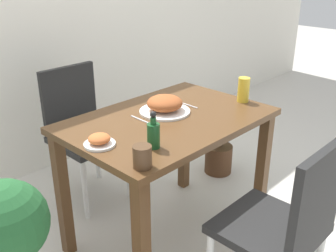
# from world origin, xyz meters

# --- Properties ---
(ground_plane) EXTENTS (16.00, 16.00, 0.00)m
(ground_plane) POSITION_xyz_m (0.00, 0.00, 0.00)
(ground_plane) COLOR beige
(dining_table) EXTENTS (1.08, 0.73, 0.77)m
(dining_table) POSITION_xyz_m (0.00, 0.00, 0.65)
(dining_table) COLOR brown
(dining_table) RESTS_ON ground_plane
(chair_near) EXTENTS (0.42, 0.42, 0.90)m
(chair_near) POSITION_xyz_m (-0.04, -0.75, 0.51)
(chair_near) COLOR black
(chair_near) RESTS_ON ground_plane
(chair_far) EXTENTS (0.42, 0.42, 0.90)m
(chair_far) POSITION_xyz_m (-0.05, 0.76, 0.51)
(chair_far) COLOR black
(chair_far) RESTS_ON ground_plane
(food_plate) EXTENTS (0.28, 0.28, 0.10)m
(food_plate) POSITION_xyz_m (0.04, 0.06, 0.82)
(food_plate) COLOR white
(food_plate) RESTS_ON dining_table
(side_plate) EXTENTS (0.14, 0.14, 0.06)m
(side_plate) POSITION_xyz_m (-0.46, -0.01, 0.80)
(side_plate) COLOR white
(side_plate) RESTS_ON dining_table
(drink_cup) EXTENTS (0.08, 0.08, 0.09)m
(drink_cup) POSITION_xyz_m (-0.46, -0.30, 0.82)
(drink_cup) COLOR #4C331E
(drink_cup) RESTS_ON dining_table
(juice_glass) EXTENTS (0.07, 0.07, 0.14)m
(juice_glass) POSITION_xyz_m (0.49, -0.14, 0.85)
(juice_glass) COLOR gold
(juice_glass) RESTS_ON dining_table
(sauce_bottle) EXTENTS (0.06, 0.06, 0.17)m
(sauce_bottle) POSITION_xyz_m (-0.30, -0.20, 0.84)
(sauce_bottle) COLOR #194C23
(sauce_bottle) RESTS_ON dining_table
(fork_utensil) EXTENTS (0.01, 0.17, 0.00)m
(fork_utensil) POSITION_xyz_m (-0.13, 0.06, 0.78)
(fork_utensil) COLOR silver
(fork_utensil) RESTS_ON dining_table
(spoon_utensil) EXTENTS (0.01, 0.18, 0.00)m
(spoon_utensil) POSITION_xyz_m (0.21, 0.06, 0.78)
(spoon_utensil) COLOR silver
(spoon_utensil) RESTS_ON dining_table
(potted_plant_left) EXTENTS (0.36, 0.36, 0.74)m
(potted_plant_left) POSITION_xyz_m (-0.90, 0.05, 0.44)
(potted_plant_left) COLOR #51331E
(potted_plant_left) RESTS_ON ground_plane
(potted_plant_right) EXTENTS (0.32, 0.32, 0.64)m
(potted_plant_right) POSITION_xyz_m (0.83, 0.26, 0.39)
(potted_plant_right) COLOR #51331E
(potted_plant_right) RESTS_ON ground_plane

